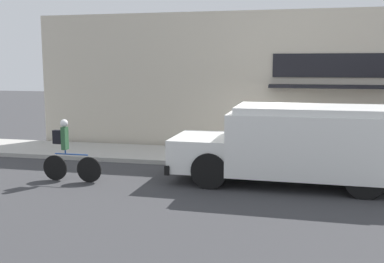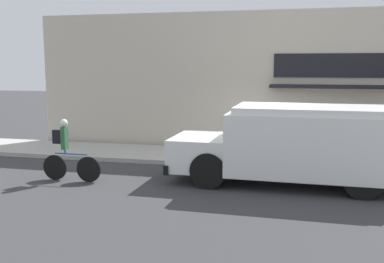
% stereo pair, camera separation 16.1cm
% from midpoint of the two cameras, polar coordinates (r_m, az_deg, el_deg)
% --- Properties ---
extents(ground_plane, '(70.00, 70.00, 0.00)m').
position_cam_midpoint_polar(ground_plane, '(13.34, 8.62, -4.84)').
color(ground_plane, '#38383A').
extents(sidewalk, '(28.00, 2.54, 0.14)m').
position_cam_midpoint_polar(sidewalk, '(14.56, 9.06, -3.46)').
color(sidewalk, '#ADAAA3').
rests_on(sidewalk, ground_plane).
extents(storefront, '(16.91, 0.97, 4.89)m').
position_cam_midpoint_polar(storefront, '(15.79, 9.94, 6.15)').
color(storefront, beige).
rests_on(storefront, ground_plane).
extents(school_bus, '(5.90, 2.68, 2.02)m').
position_cam_midpoint_polar(school_bus, '(11.71, 13.72, -1.50)').
color(school_bus, white).
rests_on(school_bus, ground_plane).
extents(cyclist, '(1.66, 0.20, 1.65)m').
position_cam_midpoint_polar(cyclist, '(12.24, -15.24, -2.49)').
color(cyclist, black).
rests_on(cyclist, ground_plane).
extents(trash_bin, '(0.62, 0.62, 0.75)m').
position_cam_midpoint_polar(trash_bin, '(14.36, 17.52, -2.11)').
color(trash_bin, '#38383D').
rests_on(trash_bin, sidewalk).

